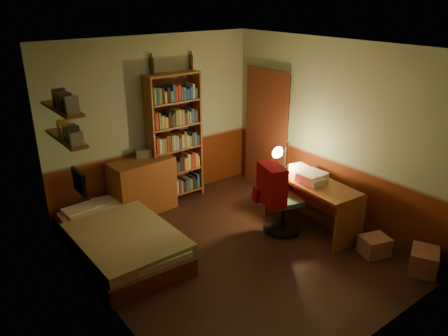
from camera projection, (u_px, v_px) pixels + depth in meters
floor at (236, 252)px, 5.74m from camera, size 3.50×4.00×0.02m
ceiling at (238, 47)px, 4.75m from camera, size 3.50×4.00×0.02m
wall_back at (154, 122)px, 6.72m from camera, size 3.50×0.02×2.60m
wall_left at (97, 198)px, 4.25m from camera, size 0.02×4.00×2.60m
wall_right at (332, 132)px, 6.24m from camera, size 0.02×4.00×2.60m
wall_front at (383, 224)px, 3.77m from camera, size 3.50×0.02×2.60m
doorway at (267, 131)px, 7.28m from camera, size 0.06×0.90×2.00m
door_trim at (266, 132)px, 7.26m from camera, size 0.02×0.98×2.08m
bed at (119, 231)px, 5.63m from camera, size 1.16×2.07×0.60m
dresser at (143, 186)px, 6.65m from camera, size 0.97×0.53×0.84m
mini_stereo at (143, 152)px, 6.62m from camera, size 0.27×0.24×0.12m
bookshelf at (175, 139)px, 6.85m from camera, size 0.88×0.28×2.05m
bottle_left at (152, 66)px, 6.35m from camera, size 0.07×0.07×0.24m
bottle_right at (191, 62)px, 6.74m from camera, size 0.07×0.07×0.22m
desk at (312, 205)px, 6.17m from camera, size 0.67×1.39×0.73m
paper_stack at (301, 170)px, 6.28m from camera, size 0.27×0.33×0.12m
desk_lamp at (286, 146)px, 6.38m from camera, size 0.26×0.26×0.68m
office_chair at (284, 195)px, 6.03m from camera, size 0.67×0.63×1.11m
red_jacket at (286, 147)px, 5.38m from camera, size 0.30×0.48×0.54m
wall_shelf_lower at (66, 138)px, 5.01m from camera, size 0.20×0.90×0.03m
wall_shelf_upper at (62, 109)px, 4.88m from camera, size 0.20×0.90×0.03m
framed_picture at (79, 182)px, 4.73m from camera, size 0.04×0.32×0.26m
cardboard_box_a at (424, 261)px, 5.27m from camera, size 0.48×0.45×0.29m
cardboard_box_b at (374, 246)px, 5.63m from camera, size 0.41×0.37×0.24m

